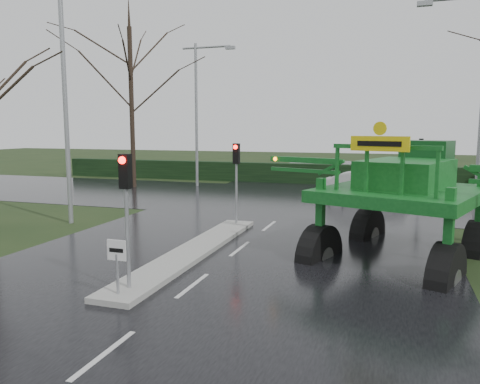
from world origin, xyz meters
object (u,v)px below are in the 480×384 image
(keep_left_sign, at_px, (117,258))
(street_light_left_far, at_px, (200,102))
(traffic_signal_near, at_px, (126,192))
(white_sedan, at_px, (365,200))
(street_light_right, at_px, (476,86))
(traffic_signal_mid, at_px, (236,166))
(crop_sprayer, at_px, (325,178))
(traffic_signal_far, at_px, (421,154))
(street_light_left_near, at_px, (70,84))

(keep_left_sign, height_order, street_light_left_far, street_light_left_far)
(traffic_signal_near, distance_m, white_sedan, 18.64)
(traffic_signal_near, distance_m, street_light_right, 16.46)
(traffic_signal_mid, xyz_separation_m, street_light_left_far, (-6.89, 12.51, 3.40))
(street_light_right, relative_size, crop_sprayer, 1.09)
(white_sedan, bearing_deg, crop_sprayer, -174.26)
(traffic_signal_far, xyz_separation_m, white_sedan, (-3.05, -3.18, -2.59))
(street_light_left_far, height_order, crop_sprayer, street_light_left_far)
(traffic_signal_near, relative_size, street_light_left_far, 0.35)
(traffic_signal_near, height_order, white_sedan, traffic_signal_near)
(keep_left_sign, relative_size, street_light_left_far, 0.14)
(street_light_left_near, distance_m, white_sedan, 17.00)
(street_light_left_near, height_order, white_sedan, street_light_left_near)
(keep_left_sign, distance_m, street_light_left_near, 11.32)
(traffic_signal_far, relative_size, street_light_left_far, 0.35)
(traffic_signal_near, relative_size, crop_sprayer, 0.38)
(traffic_signal_far, relative_size, street_light_left_near, 0.35)
(white_sedan, bearing_deg, traffic_signal_mid, 161.47)
(traffic_signal_far, height_order, crop_sprayer, crop_sprayer)
(white_sedan, bearing_deg, traffic_signal_far, -35.31)
(traffic_signal_mid, relative_size, street_light_left_far, 0.35)
(traffic_signal_near, relative_size, white_sedan, 0.71)
(white_sedan, bearing_deg, street_light_right, -127.07)
(traffic_signal_near, height_order, crop_sprayer, crop_sprayer)
(traffic_signal_mid, xyz_separation_m, traffic_signal_far, (7.80, 12.52, 0.00))
(street_light_left_far, bearing_deg, street_light_left_near, -90.00)
(keep_left_sign, height_order, white_sedan, keep_left_sign)
(traffic_signal_near, bearing_deg, street_light_left_far, 108.17)
(keep_left_sign, height_order, street_light_right, street_light_right)
(keep_left_sign, bearing_deg, traffic_signal_far, 70.07)
(street_light_left_near, bearing_deg, street_light_left_far, 90.00)
(traffic_signal_near, bearing_deg, keep_left_sign, -90.00)
(keep_left_sign, xyz_separation_m, street_light_right, (9.49, 13.50, 4.93))
(crop_sprayer, bearing_deg, traffic_signal_mid, 160.43)
(street_light_left_far, bearing_deg, traffic_signal_far, 0.03)
(street_light_left_far, bearing_deg, keep_left_sign, -72.22)
(street_light_right, height_order, crop_sprayer, street_light_right)
(street_light_right, bearing_deg, crop_sprayer, -123.99)
(traffic_signal_near, height_order, street_light_right, street_light_right)
(street_light_right, distance_m, street_light_left_far, 18.24)
(keep_left_sign, bearing_deg, traffic_signal_mid, 90.00)
(street_light_right, relative_size, white_sedan, 2.02)
(traffic_signal_far, distance_m, street_light_left_far, 15.08)
(street_light_left_far, bearing_deg, white_sedan, -15.23)
(traffic_signal_near, height_order, street_light_left_far, street_light_left_far)
(traffic_signal_near, bearing_deg, traffic_signal_mid, 90.00)
(traffic_signal_mid, height_order, traffic_signal_far, same)
(traffic_signal_far, height_order, street_light_right, street_light_right)
(street_light_left_near, bearing_deg, street_light_right, 20.11)
(street_light_left_far, relative_size, white_sedan, 2.02)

